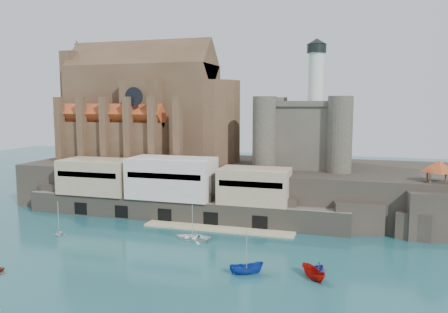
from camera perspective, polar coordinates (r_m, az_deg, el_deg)
ground at (r=71.07m, az=-6.79°, el=-13.23°), size 300.00×300.00×0.00m
promontory at (r=105.89m, az=1.52°, el=-3.69°), size 100.00×36.00×10.00m
quay at (r=93.77m, az=-7.00°, el=-4.42°), size 70.00×12.00×13.05m
church at (r=114.89m, az=-9.79°, el=5.68°), size 47.00×25.93×30.51m
castle_keep at (r=102.99m, az=10.59°, el=3.41°), size 21.20×21.20×29.30m
rock_outcrop at (r=90.70m, az=25.96°, el=-6.79°), size 14.50×10.50×8.70m
pavilion at (r=89.30m, az=26.24°, el=-1.32°), size 6.40×6.40×5.40m
boat_2 at (r=65.36m, az=2.95°, el=-15.03°), size 2.59×2.56×5.03m
boat_4 at (r=88.45m, az=-20.73°, el=-9.57°), size 2.77×2.32×2.75m
boat_5 at (r=64.89m, az=11.52°, el=-15.34°), size 2.63×2.64×4.93m
boat_6 at (r=80.59m, az=-4.12°, el=-10.74°), size 1.62×4.77×6.58m
boat_7 at (r=67.71m, az=12.18°, el=-14.38°), size 3.10×2.47×3.13m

